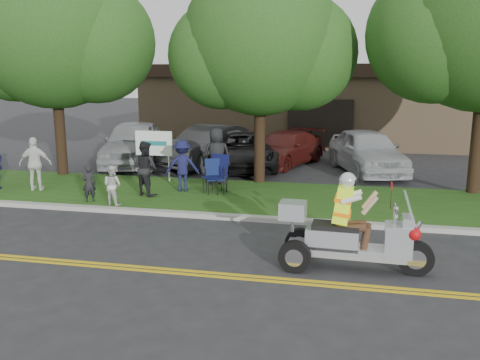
% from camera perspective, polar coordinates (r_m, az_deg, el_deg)
% --- Properties ---
extents(ground, '(120.00, 120.00, 0.00)m').
position_cam_1_polar(ground, '(10.14, -7.78, -9.00)').
color(ground, '#28282B').
rests_on(ground, ground).
extents(centerline_near, '(60.00, 0.10, 0.01)m').
position_cam_1_polar(centerline_near, '(9.63, -8.95, -10.16)').
color(centerline_near, gold).
rests_on(centerline_near, ground).
extents(centerline_far, '(60.00, 0.10, 0.01)m').
position_cam_1_polar(centerline_far, '(9.77, -8.62, -9.82)').
color(centerline_far, gold).
rests_on(centerline_far, ground).
extents(curb, '(60.00, 0.25, 0.12)m').
position_cam_1_polar(curb, '(12.88, -3.21, -4.04)').
color(curb, '#A8A89E').
rests_on(curb, ground).
extents(grass_verge, '(60.00, 4.00, 0.10)m').
position_cam_1_polar(grass_verge, '(14.90, -1.04, -1.83)').
color(grass_verge, '#1F4A13').
rests_on(grass_verge, ground).
extents(commercial_building, '(18.00, 8.20, 4.00)m').
position_cam_1_polar(commercial_building, '(27.94, 9.49, 8.55)').
color(commercial_building, '#9E7F5B').
rests_on(commercial_building, ground).
extents(tree_left, '(6.62, 5.40, 7.78)m').
position_cam_1_polar(tree_left, '(18.69, -20.05, 15.09)').
color(tree_left, '#332114').
rests_on(tree_left, ground).
extents(tree_mid, '(5.88, 4.80, 7.05)m').
position_cam_1_polar(tree_mid, '(16.37, 2.51, 14.86)').
color(tree_mid, '#332114').
rests_on(tree_mid, ground).
extents(business_sign, '(1.25, 0.06, 1.75)m').
position_cam_1_polar(business_sign, '(16.84, -9.64, 3.78)').
color(business_sign, silver).
rests_on(business_sign, ground).
extents(trike_scooter, '(2.83, 0.95, 1.85)m').
position_cam_1_polar(trike_scooter, '(9.65, 11.95, -6.17)').
color(trike_scooter, black).
rests_on(trike_scooter, ground).
extents(lawn_chair_a, '(0.76, 0.78, 1.12)m').
position_cam_1_polar(lawn_chair_a, '(15.13, -2.55, 1.03)').
color(lawn_chair_a, black).
rests_on(lawn_chair_a, grass_verge).
extents(lawn_chair_b, '(0.69, 0.71, 1.00)m').
position_cam_1_polar(lawn_chair_b, '(15.09, -2.91, 0.72)').
color(lawn_chair_b, black).
rests_on(lawn_chair_b, grass_verge).
extents(spectator_adult_mid, '(0.95, 0.86, 1.58)m').
position_cam_1_polar(spectator_adult_mid, '(14.92, -10.58, 1.29)').
color(spectator_adult_mid, black).
rests_on(spectator_adult_mid, grass_verge).
extents(spectator_adult_right, '(1.02, 0.66, 1.62)m').
position_cam_1_polar(spectator_adult_right, '(16.49, -21.99, 1.70)').
color(spectator_adult_right, white).
rests_on(spectator_adult_right, grass_verge).
extents(spectator_chair_a, '(1.11, 0.81, 1.55)m').
position_cam_1_polar(spectator_chair_a, '(15.31, -6.48, 1.62)').
color(spectator_chair_a, '#171941').
rests_on(spectator_chair_a, grass_verge).
extents(spectator_chair_b, '(1.04, 0.87, 1.83)m').
position_cam_1_polar(spectator_chair_b, '(16.14, -2.63, 2.73)').
color(spectator_chair_b, black).
rests_on(spectator_chair_b, grass_verge).
extents(child_left, '(0.44, 0.41, 1.02)m').
position_cam_1_polar(child_left, '(14.59, -16.60, -0.38)').
color(child_left, black).
rests_on(child_left, grass_verge).
extents(child_right, '(0.60, 0.52, 1.08)m').
position_cam_1_polar(child_right, '(14.05, -14.14, -0.57)').
color(child_right, silver).
rests_on(child_right, grass_verge).
extents(parked_car_far_left, '(3.24, 5.49, 1.75)m').
position_cam_1_polar(parked_car_far_left, '(20.55, -11.87, 4.09)').
color(parked_car_far_left, '#A6A8AD').
rests_on(parked_car_far_left, ground).
extents(parked_car_left, '(3.27, 5.03, 1.56)m').
position_cam_1_polar(parked_car_left, '(20.05, -3.56, 3.86)').
color(parked_car_left, '#2B2B2D').
rests_on(parked_car_left, ground).
extents(parked_car_mid, '(3.42, 5.25, 1.34)m').
position_cam_1_polar(parked_car_mid, '(19.42, 0.47, 3.28)').
color(parked_car_mid, black).
rests_on(parked_car_mid, ground).
extents(parked_car_right, '(3.33, 4.89, 1.31)m').
position_cam_1_polar(parked_car_right, '(20.23, 5.02, 3.55)').
color(parked_car_right, '#4A1411').
rests_on(parked_car_right, ground).
extents(parked_car_far_right, '(3.22, 5.10, 1.62)m').
position_cam_1_polar(parked_car_far_right, '(19.11, 14.08, 3.20)').
color(parked_car_far_right, '#B2B5B9').
rests_on(parked_car_far_right, ground).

